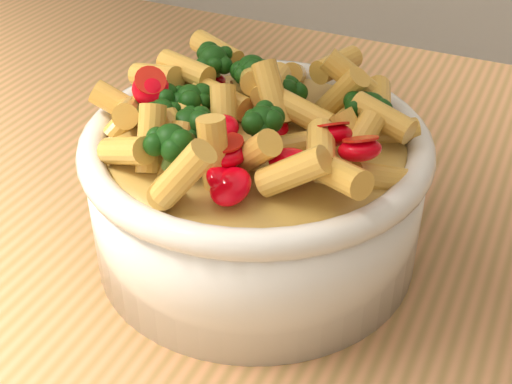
% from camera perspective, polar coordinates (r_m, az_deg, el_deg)
% --- Properties ---
extents(table, '(1.20, 0.80, 0.90)m').
position_cam_1_polar(table, '(0.67, -2.05, -8.68)').
color(table, tan).
rests_on(table, ground).
extents(serving_bowl, '(0.25, 0.25, 0.11)m').
position_cam_1_polar(serving_bowl, '(0.53, 0.00, 0.12)').
color(serving_bowl, white).
rests_on(serving_bowl, table).
extents(pasta_salad, '(0.20, 0.20, 0.04)m').
position_cam_1_polar(pasta_salad, '(0.50, 0.00, 6.50)').
color(pasta_salad, '#F1BC4C').
rests_on(pasta_salad, serving_bowl).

